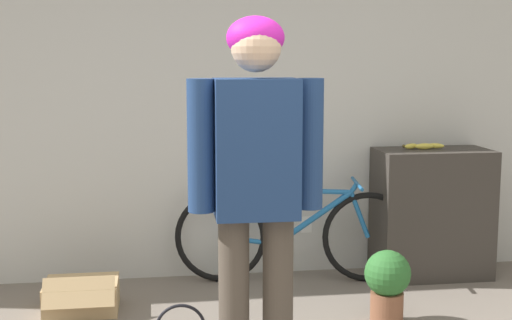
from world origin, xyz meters
TOP-DOWN VIEW (x-y plane):
  - wall_back at (0.00, 2.85)m, footprint 8.00×0.07m
  - side_shelf at (1.42, 2.58)m, footprint 0.80×0.43m
  - person at (-0.09, 1.00)m, footprint 0.62×0.27m
  - bicycle at (0.41, 2.58)m, footprint 1.66×0.46m
  - banana at (1.35, 2.62)m, footprint 0.31×0.09m
  - cardboard_box at (-1.01, 2.20)m, footprint 0.45×0.43m
  - potted_plant at (0.80, 1.73)m, footprint 0.27×0.27m

SIDE VIEW (x-z plane):
  - cardboard_box at x=-1.01m, z-range -0.03..0.22m
  - potted_plant at x=0.80m, z-range 0.03..0.47m
  - bicycle at x=0.41m, z-range -0.01..0.70m
  - side_shelf at x=1.42m, z-range 0.00..0.92m
  - banana at x=1.35m, z-range 0.92..0.96m
  - person at x=-0.09m, z-range 0.18..1.94m
  - wall_back at x=0.00m, z-range 0.00..2.60m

